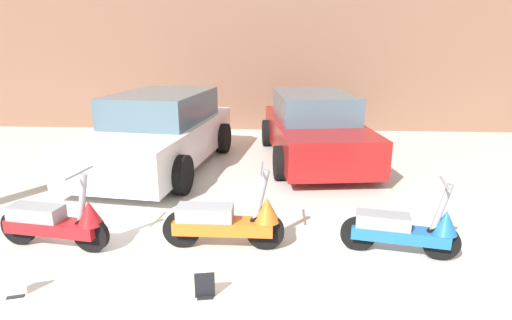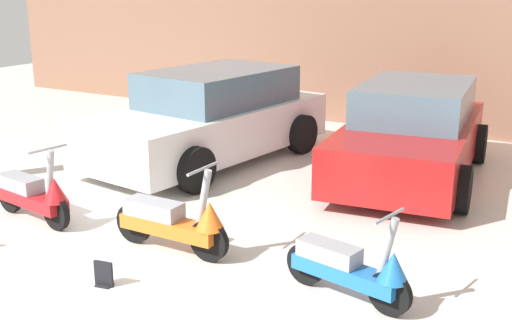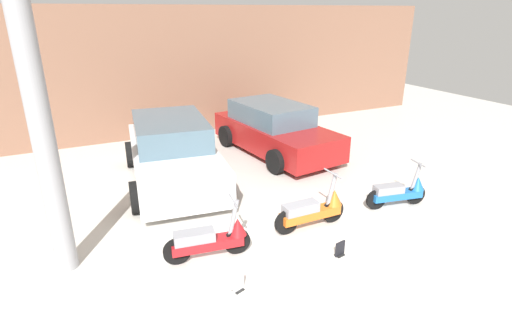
# 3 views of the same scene
# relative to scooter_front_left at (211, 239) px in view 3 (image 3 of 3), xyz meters

# --- Properties ---
(ground_plane) EXTENTS (28.00, 28.00, 0.00)m
(ground_plane) POSITION_rel_scooter_front_left_xyz_m (1.56, -1.17, -0.36)
(ground_plane) COLOR silver
(wall_back) EXTENTS (19.60, 0.12, 4.04)m
(wall_back) POSITION_rel_scooter_front_left_xyz_m (1.56, 7.27, 1.66)
(wall_back) COLOR #845B47
(wall_back) RESTS_ON ground_plane
(scooter_front_left) EXTENTS (1.45, 0.54, 1.02)m
(scooter_front_left) POSITION_rel_scooter_front_left_xyz_m (0.00, 0.00, 0.00)
(scooter_front_left) COLOR black
(scooter_front_left) RESTS_ON ground_plane
(scooter_front_right) EXTENTS (1.49, 0.54, 1.04)m
(scooter_front_right) POSITION_rel_scooter_front_left_xyz_m (2.08, 0.12, 0.01)
(scooter_front_right) COLOR black
(scooter_front_right) RESTS_ON ground_plane
(scooter_front_center) EXTENTS (1.35, 0.55, 0.95)m
(scooter_front_center) POSITION_rel_scooter_front_left_xyz_m (4.17, 0.07, -0.02)
(scooter_front_center) COLOR black
(scooter_front_center) RESTS_ON ground_plane
(car_rear_left) EXTENTS (2.53, 4.59, 1.49)m
(car_rear_left) POSITION_rel_scooter_front_left_xyz_m (0.29, 3.47, 0.35)
(car_rear_left) COLOR white
(car_rear_left) RESTS_ON ground_plane
(car_rear_center) EXTENTS (2.40, 4.34, 1.41)m
(car_rear_center) POSITION_rel_scooter_front_left_xyz_m (3.44, 4.23, 0.32)
(car_rear_center) COLOR maroon
(car_rear_center) RESTS_ON ground_plane
(placard_near_left_scooter) EXTENTS (0.20, 0.16, 0.26)m
(placard_near_left_scooter) POSITION_rel_scooter_front_left_xyz_m (0.06, -0.97, -0.25)
(placard_near_left_scooter) COLOR black
(placard_near_left_scooter) RESTS_ON ground_plane
(placard_near_right_scooter) EXTENTS (0.20, 0.15, 0.26)m
(placard_near_right_scooter) POSITION_rel_scooter_front_left_xyz_m (1.96, -0.88, -0.25)
(placard_near_right_scooter) COLOR black
(placard_near_right_scooter) RESTS_ON ground_plane
(support_column_side) EXTENTS (0.33, 0.33, 4.04)m
(support_column_side) POSITION_rel_scooter_front_left_xyz_m (-2.18, 0.76, 1.66)
(support_column_side) COLOR #99999E
(support_column_side) RESTS_ON ground_plane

